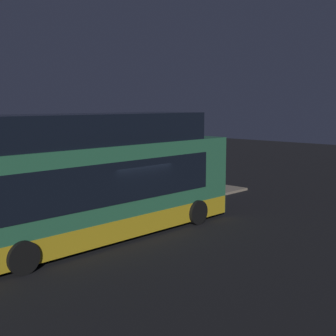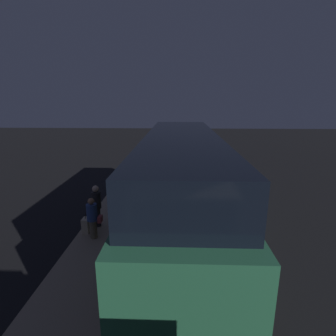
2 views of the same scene
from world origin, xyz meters
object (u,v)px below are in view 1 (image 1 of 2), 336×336
bus_lead (94,184)px  passenger_with_bags (72,189)px  sign_post (77,181)px  trash_bin (178,191)px  passenger_boarding (139,185)px  passenger_waiting (53,195)px  suitcase (57,206)px

bus_lead → passenger_with_bags: bus_lead is taller
sign_post → trash_bin: sign_post is taller
bus_lead → sign_post: (0.60, 1.80, -0.17)m
sign_post → trash_bin: bearing=5.4°
passenger_boarding → passenger_waiting: size_ratio=0.98×
trash_bin → passenger_waiting: bearing=171.5°
bus_lead → suitcase: (0.95, 3.77, -1.48)m
passenger_waiting → passenger_boarding: bearing=170.7°
passenger_waiting → suitcase: size_ratio=1.94×
passenger_boarding → passenger_waiting: 4.07m
passenger_with_bags → suitcase: (-0.54, 0.30, -0.67)m
passenger_waiting → trash_bin: (6.27, -0.94, -0.54)m
passenger_boarding → passenger_waiting: bearing=15.8°
passenger_waiting → sign_post: 1.70m
passenger_boarding → sign_post: sign_post is taller
sign_post → trash_bin: size_ratio=3.76×
suitcase → passenger_boarding: bearing=-16.2°
passenger_with_bags → trash_bin: passenger_with_bags is taller
suitcase → sign_post: (-0.35, -1.97, 1.31)m
passenger_boarding → trash_bin: bearing=-164.4°
bus_lead → suitcase: bus_lead is taller
bus_lead → passenger_boarding: bus_lead is taller
passenger_waiting → sign_post: sign_post is taller
passenger_with_bags → suitcase: bearing=79.3°
passenger_boarding → passenger_with_bags: (-3.06, 0.74, 0.12)m
passenger_with_bags → passenger_waiting: bearing=116.7°
passenger_waiting → sign_post: size_ratio=0.67×
sign_post → passenger_boarding: bearing=13.2°
passenger_boarding → sign_post: bearing=37.4°
sign_post → trash_bin: (6.19, 0.58, -1.28)m
bus_lead → sign_post: bus_lead is taller
bus_lead → sign_post: size_ratio=4.66×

